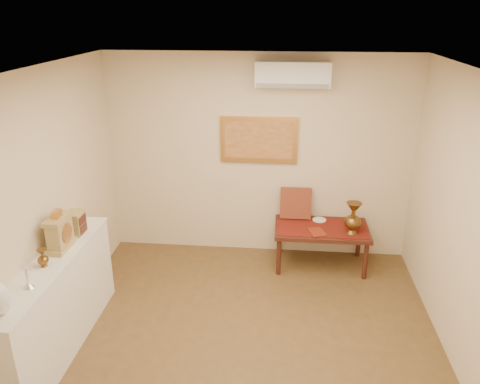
# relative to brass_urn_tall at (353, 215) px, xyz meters

# --- Properties ---
(floor) EXTENTS (4.50, 4.50, 0.00)m
(floor) POSITION_rel_brass_urn_tall_xyz_m (-1.21, -1.75, -0.80)
(floor) COLOR brown
(floor) RESTS_ON ground
(ceiling) EXTENTS (4.50, 4.50, 0.00)m
(ceiling) POSITION_rel_brass_urn_tall_xyz_m (-1.21, -1.75, 1.90)
(ceiling) COLOR silver
(ceiling) RESTS_ON ground
(wall_back) EXTENTS (4.00, 0.02, 2.70)m
(wall_back) POSITION_rel_brass_urn_tall_xyz_m (-1.21, 0.50, 0.55)
(wall_back) COLOR beige
(wall_back) RESTS_ON ground
(wall_left) EXTENTS (0.02, 4.50, 2.70)m
(wall_left) POSITION_rel_brass_urn_tall_xyz_m (-3.21, -1.75, 0.55)
(wall_left) COLOR beige
(wall_left) RESTS_ON ground
(candlestick) EXTENTS (0.10, 0.10, 0.21)m
(candlestick) POSITION_rel_brass_urn_tall_xyz_m (-3.01, -2.18, 0.28)
(candlestick) COLOR silver
(candlestick) RESTS_ON display_ledge
(brass_urn_small) EXTENTS (0.10, 0.10, 0.22)m
(brass_urn_small) POSITION_rel_brass_urn_tall_xyz_m (-3.05, -1.83, 0.29)
(brass_urn_small) COLOR brown
(brass_urn_small) RESTS_ON display_ledge
(table_cloth) EXTENTS (1.14, 0.59, 0.01)m
(table_cloth) POSITION_rel_brass_urn_tall_xyz_m (-0.36, 0.13, -0.25)
(table_cloth) COLOR maroon
(table_cloth) RESTS_ON low_table
(brass_urn_tall) EXTENTS (0.22, 0.22, 0.49)m
(brass_urn_tall) POSITION_rel_brass_urn_tall_xyz_m (0.00, 0.00, 0.00)
(brass_urn_tall) COLOR brown
(brass_urn_tall) RESTS_ON table_cloth
(plate) EXTENTS (0.18, 0.18, 0.01)m
(plate) POSITION_rel_brass_urn_tall_xyz_m (-0.38, 0.33, -0.24)
(plate) COLOR silver
(plate) RESTS_ON table_cloth
(menu) EXTENTS (0.25, 0.29, 0.01)m
(menu) POSITION_rel_brass_urn_tall_xyz_m (-0.44, -0.04, -0.24)
(menu) COLOR maroon
(menu) RESTS_ON table_cloth
(cushion) EXTENTS (0.41, 0.18, 0.42)m
(cushion) POSITION_rel_brass_urn_tall_xyz_m (-0.70, 0.40, -0.04)
(cushion) COLOR #5E1218
(cushion) RESTS_ON table_cloth
(display_ledge) EXTENTS (0.37, 2.02, 0.98)m
(display_ledge) POSITION_rel_brass_urn_tall_xyz_m (-3.04, -1.75, -0.31)
(display_ledge) COLOR white
(display_ledge) RESTS_ON floor
(mantel_clock) EXTENTS (0.17, 0.36, 0.41)m
(mantel_clock) POSITION_rel_brass_urn_tall_xyz_m (-3.03, -1.48, 0.35)
(mantel_clock) COLOR tan
(mantel_clock) RESTS_ON display_ledge
(wooden_chest) EXTENTS (0.16, 0.21, 0.24)m
(wooden_chest) POSITION_rel_brass_urn_tall_xyz_m (-3.02, -1.16, 0.30)
(wooden_chest) COLOR tan
(wooden_chest) RESTS_ON display_ledge
(low_table) EXTENTS (1.20, 0.70, 0.55)m
(low_table) POSITION_rel_brass_urn_tall_xyz_m (-0.36, 0.13, -0.32)
(low_table) COLOR #451C14
(low_table) RESTS_ON floor
(painting) EXTENTS (1.00, 0.06, 0.60)m
(painting) POSITION_rel_brass_urn_tall_xyz_m (-1.21, 0.47, 0.80)
(painting) COLOR #CC8941
(painting) RESTS_ON wall_back
(ac_unit) EXTENTS (0.90, 0.25, 0.30)m
(ac_unit) POSITION_rel_brass_urn_tall_xyz_m (-0.81, 0.37, 1.65)
(ac_unit) COLOR white
(ac_unit) RESTS_ON wall_back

